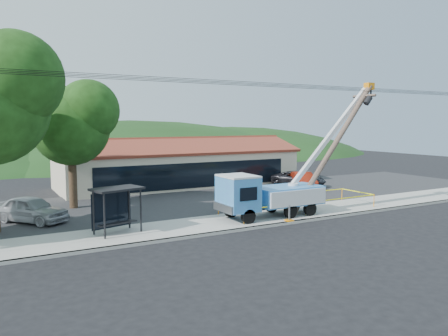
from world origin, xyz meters
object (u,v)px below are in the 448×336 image
at_px(utility_truck, 270,193).
at_px(car_dark, 299,187).
at_px(leaning_pole, 337,141).
at_px(car_silver, 32,224).
at_px(bus_shelter, 116,200).
at_px(car_red, 303,190).

relative_size(utility_truck, car_dark, 2.35).
bearing_deg(leaning_pole, car_dark, 64.01).
bearing_deg(car_silver, utility_truck, -62.46).
distance_m(leaning_pole, car_silver, 19.98).
height_order(leaning_pole, car_dark, leaning_pole).
distance_m(car_silver, car_dark, 23.59).
xyz_separation_m(utility_truck, bus_shelter, (-9.50, 0.69, 0.29)).
height_order(car_silver, car_red, car_silver).
height_order(leaning_pole, car_red, leaning_pole).
bearing_deg(car_red, bus_shelter, -134.54).
xyz_separation_m(leaning_pole, car_silver, (-18.43, 6.06, -4.78)).
xyz_separation_m(leaning_pole, bus_shelter, (-14.75, 0.97, -2.84)).
height_order(utility_truck, car_dark, utility_truck).
distance_m(utility_truck, leaning_pole, 6.12).
distance_m(bus_shelter, car_dark, 21.62).
bearing_deg(car_silver, bus_shelter, -92.87).
bearing_deg(leaning_pole, utility_truck, 176.88).
relative_size(leaning_pole, car_dark, 1.70).
distance_m(car_red, car_dark, 1.43).
xyz_separation_m(utility_truck, leaning_pole, (5.25, -0.29, 3.12)).
bearing_deg(leaning_pole, bus_shelter, 176.22).
distance_m(leaning_pole, bus_shelter, 15.05).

